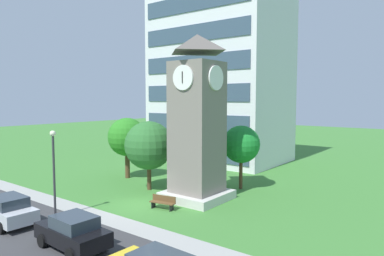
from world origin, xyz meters
The scene contains 12 objects.
ground_plane centered at (0.00, 0.00, 0.00)m, with size 160.00×160.00×0.00m, color #3D7A33.
street_asphalt centered at (0.00, -7.53, 0.00)m, with size 120.00×7.20×0.01m, color #38383A.
kerb_strip centered at (0.00, -3.13, 0.00)m, with size 120.00×1.60×0.01m, color #9E9E99.
office_building centered at (-5.51, 19.05, 9.60)m, with size 14.79×10.57×19.20m.
clock_tower centered at (2.47, 3.63, 5.39)m, with size 4.21×4.21×11.93m.
park_bench centered at (2.03, 0.39, 0.46)m, with size 1.86×0.79×0.88m.
street_lamp centered at (-2.24, -4.89, 3.40)m, with size 0.36×0.36×5.42m.
tree_by_building centered at (-2.27, 3.49, 3.62)m, with size 3.91×3.91×5.59m.
tree_near_tower centered at (3.48, 8.29, 3.66)m, with size 3.06×3.06×5.21m.
tree_streetside centered at (-6.91, 5.35, 3.82)m, with size 3.55×3.55×5.63m.
parked_car_silver centered at (-3.31, -7.30, 0.86)m, with size 4.46×2.13×1.69m.
parked_car_black centered at (2.77, -6.97, 0.86)m, with size 4.20×2.12×1.69m.
Camera 1 is at (17.58, -16.70, 7.34)m, focal length 32.89 mm.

